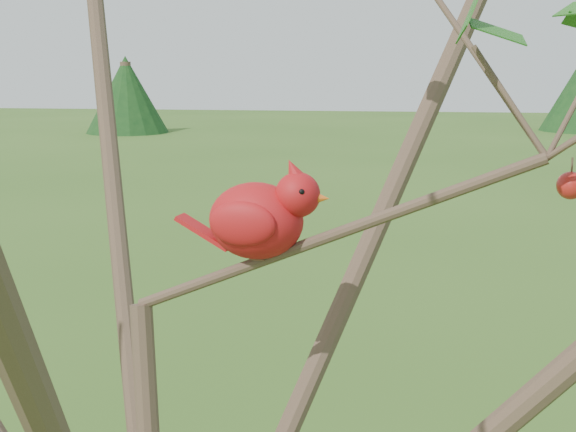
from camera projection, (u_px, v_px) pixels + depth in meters
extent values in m
sphere|color=#AF1D18|center=(571.00, 185.00, 1.14)|extent=(0.04, 0.04, 0.04)
ellipsoid|color=#B00F1C|center=(256.00, 221.00, 1.20)|extent=(0.16, 0.13, 0.12)
sphere|color=#B00F1C|center=(298.00, 195.00, 1.17)|extent=(0.08, 0.08, 0.07)
cone|color=#B00F1C|center=(294.00, 172.00, 1.17)|extent=(0.05, 0.04, 0.05)
cone|color=#D85914|center=(320.00, 198.00, 1.17)|extent=(0.03, 0.03, 0.02)
ellipsoid|color=black|center=(312.00, 199.00, 1.17)|extent=(0.02, 0.04, 0.03)
cube|color=#B00F1C|center=(205.00, 232.00, 1.23)|extent=(0.09, 0.05, 0.05)
ellipsoid|color=#B00F1C|center=(262.00, 213.00, 1.24)|extent=(0.11, 0.05, 0.07)
ellipsoid|color=#B00F1C|center=(242.00, 224.00, 1.16)|extent=(0.11, 0.05, 0.07)
cylinder|color=#463425|center=(127.00, 98.00, 27.56)|extent=(0.36, 0.36, 2.42)
cone|color=black|center=(126.00, 95.00, 27.54)|extent=(2.83, 2.83, 2.63)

